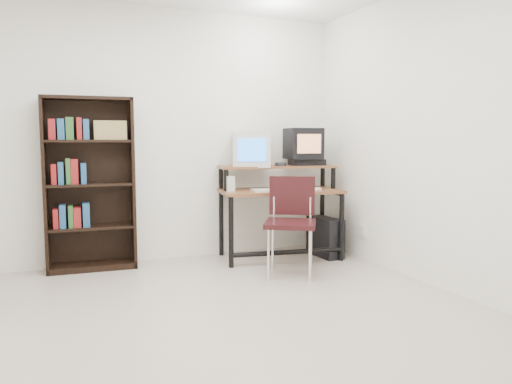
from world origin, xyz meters
name	(u,v)px	position (x,y,z in m)	size (l,w,h in m)	color
floor	(217,323)	(0.00, 0.00, -0.01)	(4.00, 4.00, 0.01)	beige
back_wall	(155,136)	(0.00, 2.00, 1.30)	(4.00, 0.01, 2.60)	white
front_wall	(426,126)	(0.00, -2.00, 1.30)	(4.00, 0.01, 2.60)	white
right_wall	(448,135)	(2.00, 0.00, 1.30)	(0.01, 4.00, 2.60)	white
computer_desk	(280,193)	(1.22, 1.57, 0.69)	(1.33, 0.81, 0.98)	brown
crt_monitor	(251,150)	(0.96, 1.73, 1.16)	(0.50, 0.50, 0.37)	beige
vcr	(307,163)	(1.59, 1.65, 1.01)	(0.36, 0.26, 0.08)	black
crt_tv	(303,144)	(1.54, 1.65, 1.22)	(0.39, 0.39, 0.33)	black
cd_spindle	(280,165)	(1.24, 1.60, 0.99)	(0.12, 0.12, 0.05)	#26262B
keyboard	(275,191)	(1.11, 1.44, 0.74)	(0.47, 0.21, 0.04)	beige
mousepad	(317,191)	(1.56, 1.37, 0.72)	(0.22, 0.18, 0.01)	black
mouse	(316,189)	(1.55, 1.37, 0.74)	(0.10, 0.06, 0.03)	white
desk_speaker	(230,184)	(0.67, 1.59, 0.80)	(0.08, 0.07, 0.17)	beige
pc_tower	(325,237)	(1.71, 1.43, 0.21)	(0.20, 0.45, 0.42)	black
school_chair	(291,214)	(1.04, 0.94, 0.57)	(0.62, 0.62, 0.91)	black
bookshelf	(90,182)	(-0.67, 1.85, 0.86)	(0.85, 0.33, 1.66)	black
wall_outlet	(362,231)	(1.99, 1.15, 0.30)	(0.02, 0.08, 0.12)	beige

